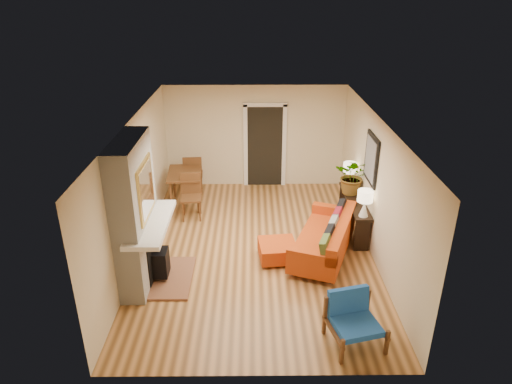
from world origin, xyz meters
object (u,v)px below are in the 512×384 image
blue_chair (353,316)px  houseplant (353,176)px  console_table (354,205)px  sofa (327,238)px  ottoman (277,250)px  lamp_near (365,200)px  dining_table (188,179)px  lamp_far (350,171)px

blue_chair → houseplant: bearing=79.3°
console_table → houseplant: bearing=92.0°
sofa → houseplant: bearing=61.6°
ottoman → console_table: console_table is taller
console_table → lamp_near: bearing=-90.0°
console_table → houseplant: (-0.01, 0.28, 0.55)m
dining_table → houseplant: houseplant is taller
ottoman → dining_table: dining_table is taller
dining_table → lamp_far: lamp_far is taller
dining_table → sofa: bearing=-37.6°
console_table → lamp_far: size_ratio=3.43×
ottoman → houseplant: bearing=40.7°
blue_chair → lamp_far: 4.13m
console_table → sofa: bearing=-125.3°
sofa → dining_table: dining_table is taller
console_table → ottoman: bearing=-145.6°
blue_chair → console_table: size_ratio=0.48×
console_table → houseplant: 0.62m
console_table → lamp_near: size_ratio=3.43×
blue_chair → houseplant: 3.73m
houseplant → lamp_far: bearing=88.6°
lamp_near → console_table: bearing=90.0°
houseplant → lamp_near: bearing=-89.5°
ottoman → dining_table: 3.15m
dining_table → lamp_far: bearing=-8.9°
sofa → houseplant: houseplant is taller
ottoman → dining_table: (-1.97, 2.42, 0.46)m
sofa → lamp_far: 1.97m
sofa → lamp_near: (0.70, 0.22, 0.70)m
sofa → console_table: bearing=54.7°
sofa → blue_chair: sofa is taller
sofa → ottoman: bearing=-171.1°
ottoman → blue_chair: size_ratio=0.85×
dining_table → console_table: bearing=-19.3°
dining_table → houseplant: (3.63, -0.99, 0.47)m
lamp_near → blue_chair: bearing=-105.1°
sofa → houseplant: (0.69, 1.27, 0.77)m
dining_table → lamp_near: 4.19m
sofa → console_table: size_ratio=1.22×
lamp_near → lamp_far: same height
dining_table → houseplant: bearing=-15.3°
lamp_far → sofa: bearing=-112.4°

